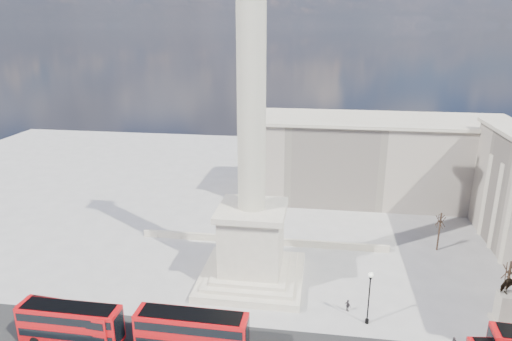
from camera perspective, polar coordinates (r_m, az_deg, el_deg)
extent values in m
plane|color=#A09C97|center=(61.17, -1.26, -15.81)|extent=(180.00, 180.00, 0.00)
cube|color=beige|center=(65.08, -0.51, -13.05)|extent=(14.00, 14.00, 1.00)
cube|color=beige|center=(64.71, -0.51, -12.48)|extent=(12.00, 12.00, 0.50)
cube|color=beige|center=(64.46, -0.51, -12.09)|extent=(10.00, 10.00, 0.50)
cube|color=beige|center=(62.46, -0.52, -8.71)|extent=(8.00, 8.00, 8.00)
cube|color=beige|center=(60.64, -0.54, -4.98)|extent=(9.00, 9.00, 0.80)
cylinder|color=#BAB39A|center=(56.30, -0.59, 11.60)|extent=(3.60, 3.60, 34.00)
cube|color=#BEB49D|center=(74.64, 0.81, -8.75)|extent=(40.00, 0.60, 1.10)
cube|color=beige|center=(94.56, 14.92, 1.23)|extent=(50.00, 16.00, 16.00)
cube|color=#BEB49D|center=(92.65, 15.32, 6.16)|extent=(51.00, 17.00, 0.60)
cube|color=#B8090C|center=(57.19, -22.48, -17.12)|extent=(11.11, 3.44, 4.02)
cube|color=black|center=(57.58, -22.39, -17.72)|extent=(10.68, 3.46, 0.89)
cube|color=black|center=(56.61, -22.61, -16.23)|extent=(10.68, 3.46, 0.89)
cube|color=black|center=(56.09, -22.73, -15.40)|extent=(10.00, 3.10, 0.06)
cylinder|color=black|center=(60.16, -25.21, -17.72)|extent=(1.32, 2.69, 1.09)
cylinder|color=black|center=(56.66, -19.59, -19.36)|extent=(1.32, 2.69, 1.09)
cube|color=#B8090C|center=(51.92, -8.02, -19.37)|extent=(12.07, 2.89, 4.43)
cube|color=black|center=(52.39, -7.98, -20.07)|extent=(11.59, 2.95, 0.98)
cube|color=black|center=(51.22, -8.08, -18.32)|extent=(11.59, 2.95, 0.98)
cube|color=black|center=(50.60, -8.14, -17.34)|extent=(10.86, 2.60, 0.07)
cube|color=#B8090C|center=(56.74, -22.17, -17.25)|extent=(11.42, 2.67, 4.20)
cube|color=black|center=(57.16, -22.08, -17.88)|extent=(10.97, 2.73, 0.93)
cube|color=black|center=(56.14, -22.30, -16.31)|extent=(10.97, 2.73, 0.93)
cube|color=black|center=(55.60, -22.43, -15.44)|extent=(10.28, 2.41, 0.06)
cylinder|color=black|center=(59.64, -25.22, -18.03)|extent=(1.16, 2.72, 1.14)
cylinder|color=black|center=(56.40, -18.98, -19.45)|extent=(1.16, 2.72, 1.14)
cylinder|color=black|center=(58.47, 13.69, -17.83)|extent=(0.46, 0.46, 0.52)
cylinder|color=black|center=(56.89, 13.90, -15.47)|extent=(0.17, 0.17, 6.24)
cylinder|color=black|center=(55.33, 14.14, -12.85)|extent=(0.31, 0.31, 0.31)
sphere|color=silver|center=(55.15, 14.17, -12.52)|extent=(0.58, 0.58, 0.58)
cube|color=#BEB49D|center=(64.21, 28.91, -16.26)|extent=(3.64, 2.73, 0.45)
cube|color=#BEB49D|center=(63.31, 29.15, -14.91)|extent=(2.91, 2.00, 4.00)
cylinder|color=#332319|center=(64.58, 28.85, -12.66)|extent=(0.28, 0.28, 6.99)
cylinder|color=#332319|center=(77.05, 21.91, -7.11)|extent=(0.27, 0.27, 6.28)
imported|color=#282224|center=(59.72, 11.39, -16.22)|extent=(0.91, 0.92, 1.56)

